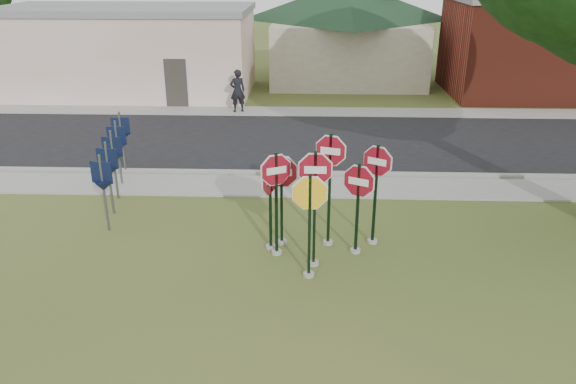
{
  "coord_description": "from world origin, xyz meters",
  "views": [
    {
      "loc": [
        -0.03,
        -9.99,
        6.33
      ],
      "look_at": [
        -0.47,
        2.0,
        1.32
      ],
      "focal_mm": 35.0,
      "sensor_mm": 36.0,
      "label": 1
    }
  ],
  "objects_px": {
    "pedestrian": "(238,91)",
    "stop_sign_left": "(276,191)",
    "stop_sign_center": "(315,194)",
    "stop_sign_yellow": "(310,213)"
  },
  "relations": [
    {
      "from": "stop_sign_center",
      "to": "stop_sign_yellow",
      "type": "height_order",
      "value": "stop_sign_center"
    },
    {
      "from": "stop_sign_left",
      "to": "pedestrian",
      "type": "bearing_deg",
      "value": 100.73
    },
    {
      "from": "stop_sign_left",
      "to": "pedestrian",
      "type": "xyz_separation_m",
      "value": [
        -2.41,
        12.72,
        -0.58
      ]
    },
    {
      "from": "stop_sign_yellow",
      "to": "stop_sign_center",
      "type": "bearing_deg",
      "value": 77.77
    },
    {
      "from": "stop_sign_center",
      "to": "stop_sign_left",
      "type": "bearing_deg",
      "value": 150.82
    },
    {
      "from": "stop_sign_left",
      "to": "pedestrian",
      "type": "relative_size",
      "value": 1.38
    },
    {
      "from": "stop_sign_center",
      "to": "stop_sign_yellow",
      "type": "relative_size",
      "value": 1.13
    },
    {
      "from": "pedestrian",
      "to": "stop_sign_left",
      "type": "bearing_deg",
      "value": 79.21
    },
    {
      "from": "stop_sign_center",
      "to": "pedestrian",
      "type": "distance_m",
      "value": 13.61
    },
    {
      "from": "stop_sign_center",
      "to": "stop_sign_yellow",
      "type": "distance_m",
      "value": 0.55
    }
  ]
}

